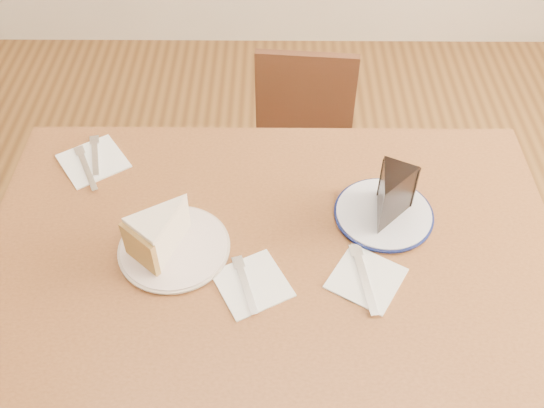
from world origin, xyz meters
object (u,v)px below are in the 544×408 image
Objects in this scene: chair_far at (301,162)px; plate_navy at (384,214)px; table at (272,282)px; chocolate_cake at (389,200)px; carrot_cake at (166,230)px; plate_cream at (174,248)px.

chair_far is 3.59× the size of plate_navy.
table reaches higher than chair_far.
table is 1.63× the size of chair_far.
plate_navy is 1.90× the size of chocolate_cake.
chocolate_cake reaches higher than chair_far.
chocolate_cake reaches higher than carrot_cake.
plate_navy is at bearing -56.26° from chocolate_cake.
table is at bearing 46.71° from chocolate_cake.
plate_navy is at bearing 12.41° from plate_cream.
plate_navy is (0.15, -0.53, 0.35)m from chair_far.
carrot_cake is at bearing 175.34° from table.
plate_cream is 1.07× the size of plate_navy.
plate_cream is 0.05m from carrot_cake.
table is 9.41× the size of carrot_cake.
table is 0.31m from chocolate_cake.
carrot_cake is (-0.01, 0.01, 0.05)m from plate_cream.
chocolate_cake is (0.24, 0.09, 0.16)m from table.
chocolate_cake is at bearing 20.84° from table.
chair_far is 0.70m from chocolate_cake.
chair_far is 0.65m from plate_navy.
carrot_cake is 0.46m from chocolate_cake.
chocolate_cake is (0.16, -0.55, 0.41)m from chair_far.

